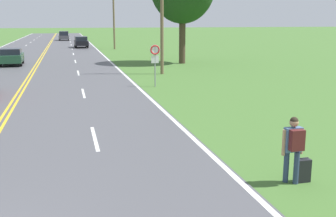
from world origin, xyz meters
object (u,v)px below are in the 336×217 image
(car_dark_green_sedan_mid_near, at_px, (12,56))
(car_dark_grey_van_receding, at_px, (64,36))
(car_black_suv_mid_far, at_px, (81,42))
(traffic_sign, at_px, (155,55))
(hitchhiker_person, at_px, (294,143))
(suitcase, at_px, (302,171))

(car_dark_green_sedan_mid_near, distance_m, car_dark_grey_van_receding, 44.91)
(car_black_suv_mid_far, relative_size, car_dark_grey_van_receding, 1.01)
(traffic_sign, xyz_separation_m, car_dark_grey_van_receding, (-5.29, 59.18, -0.97))
(hitchhiker_person, bearing_deg, car_dark_green_sedan_mid_near, 17.04)
(car_dark_green_sedan_mid_near, distance_m, car_black_suv_mid_far, 23.35)
(suitcase, distance_m, car_dark_green_sedan_mid_near, 31.57)
(hitchhiker_person, relative_size, car_dark_grey_van_receding, 0.39)
(car_dark_green_sedan_mid_near, bearing_deg, traffic_sign, -148.00)
(traffic_sign, xyz_separation_m, car_dark_green_sedan_mid_near, (-9.64, 14.48, -1.08))
(suitcase, height_order, traffic_sign, traffic_sign)
(hitchhiker_person, bearing_deg, car_black_suv_mid_far, 2.31)
(hitchhiker_person, relative_size, car_black_suv_mid_far, 0.38)
(suitcase, relative_size, car_dark_green_sedan_mid_near, 0.15)
(traffic_sign, relative_size, car_dark_green_sedan_mid_near, 0.60)
(hitchhiker_person, relative_size, traffic_sign, 0.67)
(traffic_sign, height_order, car_dark_grey_van_receding, traffic_sign)
(suitcase, height_order, car_black_suv_mid_far, car_black_suv_mid_far)
(suitcase, height_order, car_dark_grey_van_receding, car_dark_grey_van_receding)
(suitcase, xyz_separation_m, traffic_sign, (-0.44, 15.43, 1.56))
(hitchhiker_person, distance_m, car_dark_grey_van_receding, 74.83)
(car_dark_grey_van_receding, bearing_deg, car_dark_green_sedan_mid_near, -4.20)
(car_black_suv_mid_far, height_order, car_dark_grey_van_receding, car_dark_grey_van_receding)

